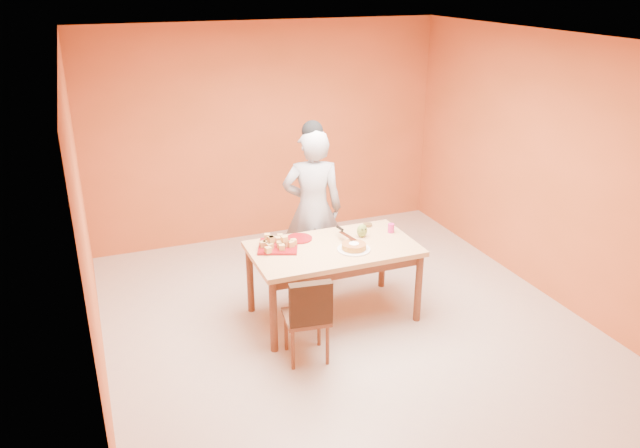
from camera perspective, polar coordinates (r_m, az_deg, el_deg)
name	(u,v)px	position (r m, az deg, el deg)	size (l,w,h in m)	color
floor	(345,324)	(6.23, 2.35, -9.09)	(5.00, 5.00, 0.00)	beige
ceiling	(351,40)	(5.35, 2.81, 16.46)	(5.00, 5.00, 0.00)	silver
wall_back	(267,133)	(7.90, -4.83, 8.32)	(4.50, 4.50, 0.00)	#D56031
wall_left	(85,229)	(5.21, -20.71, -0.47)	(5.00, 5.00, 0.00)	#D56031
wall_right	(548,168)	(6.84, 20.15, 4.83)	(5.00, 5.00, 0.00)	#D56031
dining_table	(333,255)	(6.06, 1.23, -2.88)	(1.60, 0.90, 0.76)	#ECB77B
dining_chair	(307,316)	(5.50, -1.21, -8.38)	(0.43, 0.49, 0.84)	brown
pastry_pile	(278,240)	(5.98, -3.86, -1.48)	(0.33, 0.33, 0.11)	#D9AD5C
person	(313,209)	(6.63, -0.67, 1.36)	(0.64, 0.42, 1.75)	gray
pastry_platter	(278,246)	(6.01, -3.84, -2.06)	(0.37, 0.37, 0.02)	maroon
red_dinner_plate	(299,238)	(6.18, -1.92, -1.33)	(0.26, 0.26, 0.02)	maroon
white_cake_plate	(354,249)	(5.95, 3.11, -2.33)	(0.32, 0.32, 0.01)	white
sponge_cake	(354,246)	(5.94, 3.12, -2.05)	(0.23, 0.23, 0.05)	gold
cake_server	(347,236)	(6.08, 2.51, -1.10)	(0.05, 0.26, 0.01)	white
egg_ornament	(362,231)	(6.22, 3.87, -0.61)	(0.11, 0.09, 0.14)	olive
magenta_glass	(391,228)	(6.36, 6.51, -0.38)	(0.06, 0.06, 0.09)	#CF1F73
checker_tin	(368,225)	(6.51, 4.38, -0.08)	(0.09, 0.09, 0.03)	#35210E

